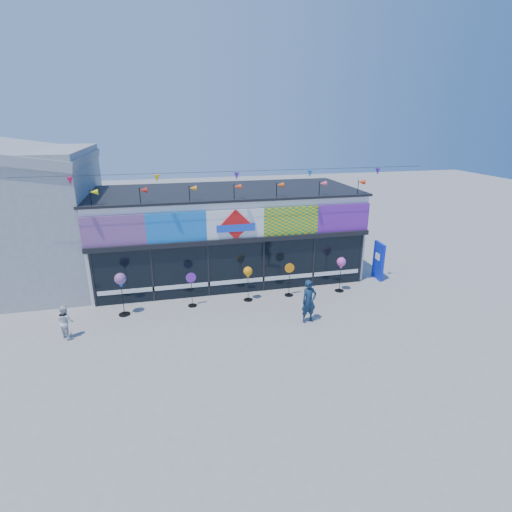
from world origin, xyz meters
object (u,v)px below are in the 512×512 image
object	(u,v)px
spinner_2	(248,274)
child	(66,321)
spinner_1	(192,289)
spinner_0	(121,282)
adult_man	(309,301)
spinner_4	(341,264)
spinner_3	(289,279)
blue_sign	(378,261)

from	to	relation	value
spinner_2	child	distance (m)	6.94
spinner_1	spinner_2	size ratio (longest dim) A/B	0.96
spinner_0	spinner_2	distance (m)	4.97
adult_man	spinner_4	bearing A→B (deg)	34.32
adult_man	spinner_2	bearing A→B (deg)	116.90
spinner_0	child	bearing A→B (deg)	-143.72
spinner_0	spinner_4	xyz separation A→B (m)	(9.08, 0.21, -0.13)
spinner_3	child	size ratio (longest dim) A/B	1.21
spinner_2	spinner_4	xyz separation A→B (m)	(4.12, 0.01, 0.06)
blue_sign	adult_man	world-z (taller)	blue_sign
adult_man	spinner_0	bearing A→B (deg)	151.65
spinner_2	spinner_4	bearing A→B (deg)	0.10
adult_man	child	world-z (taller)	adult_man
spinner_3	child	bearing A→B (deg)	-169.53
spinner_1	spinner_3	bearing A→B (deg)	1.21
blue_sign	spinner_2	xyz separation A→B (m)	(-6.49, -0.99, 0.31)
spinner_2	spinner_3	world-z (taller)	spinner_2
spinner_0	spinner_1	world-z (taller)	spinner_0
blue_sign	spinner_0	world-z (taller)	blue_sign
spinner_4	child	world-z (taller)	spinner_4
spinner_0	adult_man	size ratio (longest dim) A/B	1.05
spinner_1	spinner_2	distance (m)	2.36
spinner_3	spinner_4	size ratio (longest dim) A/B	0.93
spinner_1	spinner_3	distance (m)	4.13
blue_sign	child	xyz separation A→B (m)	(-13.24, -2.50, -0.28)
spinner_1	spinner_4	world-z (taller)	spinner_4
spinner_1	spinner_3	world-z (taller)	spinner_3
spinner_4	child	xyz separation A→B (m)	(-10.87, -1.52, -0.65)
blue_sign	spinner_3	xyz separation A→B (m)	(-4.69, -0.92, -0.11)
blue_sign	spinner_2	bearing A→B (deg)	-168.87
spinner_0	child	distance (m)	2.35
spinner_0	spinner_1	distance (m)	2.72
spinner_2	adult_man	distance (m)	2.97
spinner_2	spinner_4	distance (m)	4.12
spinner_2	spinner_4	size ratio (longest dim) A/B	0.95
spinner_4	adult_man	size ratio (longest dim) A/B	0.95
spinner_3	adult_man	size ratio (longest dim) A/B	0.89
spinner_0	spinner_3	world-z (taller)	spinner_0
spinner_1	spinner_2	xyz separation A→B (m)	(2.32, 0.02, 0.44)
blue_sign	spinner_1	bearing A→B (deg)	-171.01
blue_sign	child	distance (m)	13.48
blue_sign	spinner_4	bearing A→B (deg)	-155.03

